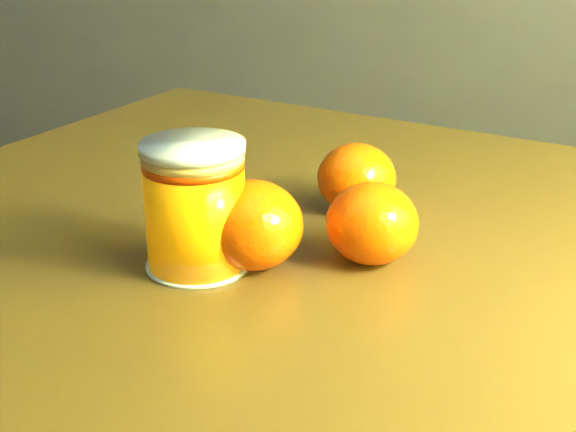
% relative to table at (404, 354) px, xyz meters
% --- Properties ---
extents(kitchen_counter, '(3.15, 0.60, 0.90)m').
position_rel_table_xyz_m(kitchen_counter, '(-0.84, 1.28, -0.18)').
color(kitchen_counter, '#525157').
rests_on(kitchen_counter, ground).
extents(table, '(1.06, 0.81, 0.73)m').
position_rel_table_xyz_m(table, '(0.00, 0.00, 0.00)').
color(table, brown).
rests_on(table, ground).
extents(juice_glass, '(0.08, 0.08, 0.09)m').
position_rel_table_xyz_m(juice_glass, '(-0.14, -0.08, 0.14)').
color(juice_glass, '#FF8F05').
rests_on(juice_glass, table).
extents(orange_front, '(0.08, 0.08, 0.06)m').
position_rel_table_xyz_m(orange_front, '(-0.02, -0.03, 0.12)').
color(orange_front, '#F25704').
rests_on(orange_front, table).
extents(orange_back, '(0.09, 0.09, 0.06)m').
position_rel_table_xyz_m(orange_back, '(-0.06, 0.06, 0.12)').
color(orange_back, '#F25704').
rests_on(orange_back, table).
extents(orange_extra, '(0.09, 0.09, 0.07)m').
position_rel_table_xyz_m(orange_extra, '(-0.10, -0.07, 0.13)').
color(orange_extra, '#F25704').
rests_on(orange_extra, table).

